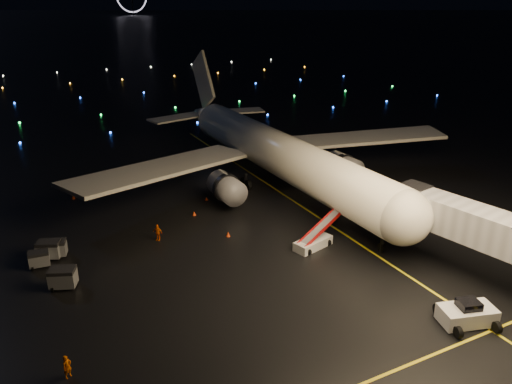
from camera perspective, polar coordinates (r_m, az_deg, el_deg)
ground at (r=330.74m, az=-24.95°, el=15.42°), size 2000.00×2000.00×0.00m
lane_centre at (r=58.31m, az=6.13°, el=-2.22°), size 0.25×80.00×0.02m
airliner at (r=65.77m, az=1.22°, el=7.64°), size 54.44×51.78×15.26m
pushback_tug at (r=42.00m, az=23.01°, el=-12.52°), size 4.57×3.25×1.96m
belt_loader at (r=49.57m, az=6.58°, el=-4.81°), size 6.28×3.16×2.94m
crew_a at (r=36.42m, az=-20.77°, el=-18.17°), size 0.73×0.64×1.67m
crew_c at (r=51.95m, az=-11.18°, el=-4.55°), size 1.02×1.03×1.75m
safety_cone_0 at (r=52.09m, az=-3.21°, el=-4.81°), size 0.50×0.50×0.53m
safety_cone_1 at (r=61.40m, az=-5.69°, el=-0.74°), size 0.49×0.49×0.45m
safety_cone_2 at (r=57.32m, az=-7.08°, el=-2.42°), size 0.57×0.57×0.52m
safety_cone_3 at (r=65.51m, az=-20.15°, el=-0.52°), size 0.57×0.57×0.53m
taxiway_lights at (r=138.53m, az=-19.73°, el=10.54°), size 164.00×92.00×0.36m
baggage_cart_0 at (r=46.12m, az=-21.20°, el=-9.15°), size 2.56×2.22×1.82m
baggage_cart_1 at (r=51.62m, az=-21.93°, el=-6.02°), size 2.25×1.85×1.66m
baggage_cart_2 at (r=51.47m, az=-22.54°, el=-6.11°), size 2.52×2.20×1.78m
baggage_cart_3 at (r=50.39m, az=-23.55°, el=-7.04°), size 1.87×1.37×1.52m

